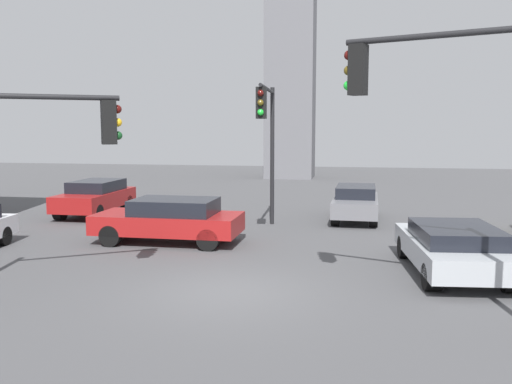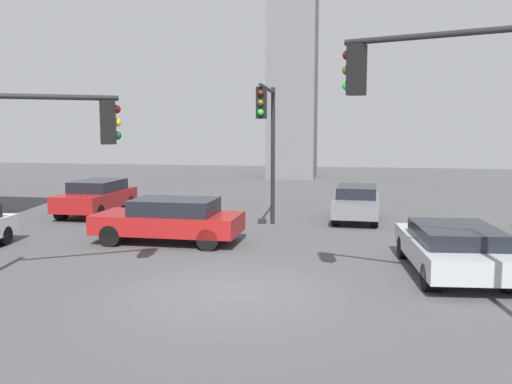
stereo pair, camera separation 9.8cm
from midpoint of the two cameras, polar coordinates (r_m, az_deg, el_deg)
ground_plane at (r=12.96m, az=-3.18°, el=-10.24°), size 80.72×80.72×0.00m
traffic_light_0 at (r=10.86m, az=19.86°, el=8.03°), size 3.83×1.61×5.78m
traffic_light_1 at (r=13.05m, az=-23.10°, el=4.49°), size 3.54×2.32×4.78m
traffic_light_2 at (r=19.55m, az=1.03°, el=6.87°), size 0.42×3.99×5.27m
car_1 at (r=18.27m, az=-9.03°, el=-2.81°), size 4.74×2.12×1.45m
car_3 at (r=15.16m, az=19.55°, el=-5.38°), size 2.62×4.95×1.29m
car_4 at (r=24.75m, az=-16.35°, el=-0.47°), size 1.96×4.38×1.48m
car_5 at (r=22.81m, az=10.12°, el=-1.01°), size 1.87×4.33×1.38m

